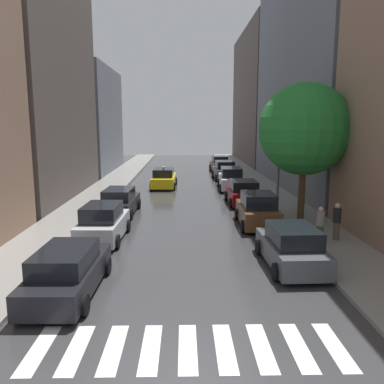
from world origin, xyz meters
name	(u,v)px	position (x,y,z in m)	size (l,w,h in m)	color
ground_plane	(185,191)	(0.00, 24.00, -0.02)	(28.00, 72.00, 0.04)	#343437
sidewalk_left	(104,190)	(-6.50, 24.00, 0.07)	(3.00, 72.00, 0.15)	gray
sidewalk_right	(265,190)	(6.50, 24.00, 0.07)	(3.00, 72.00, 0.15)	gray
crosswalk_stripes	(188,348)	(0.00, 1.41, 0.01)	(7.65, 2.20, 0.01)	silver
building_left_mid	(28,68)	(-11.00, 21.51, 9.19)	(6.00, 14.93, 18.38)	#564C47
building_left_far	(85,121)	(-11.00, 37.21, 5.67)	(6.00, 14.21, 11.33)	slate
building_right_mid	(321,44)	(11.00, 25.58, 11.64)	(6.00, 21.91, 23.27)	slate
building_right_far	(265,98)	(11.00, 47.83, 8.85)	(6.00, 21.27, 17.69)	#564C47
parked_car_left_nearest	(68,272)	(-3.80, 4.62, 0.73)	(2.07, 4.75, 1.55)	black
parked_car_left_second	(103,223)	(-3.85, 10.49, 0.81)	(2.09, 4.20, 1.73)	#B2B7BF
parked_car_left_third	(120,202)	(-3.95, 15.86, 0.74)	(2.16, 4.57, 1.57)	black
parked_car_right_nearest	(292,248)	(3.99, 6.86, 0.76)	(2.14, 4.25, 1.62)	#474C51
parked_car_right_second	(258,211)	(3.82, 12.91, 0.83)	(2.11, 4.08, 1.80)	brown
parked_car_right_third	(243,193)	(3.91, 18.72, 0.76)	(2.17, 4.03, 1.63)	maroon
parked_car_right_fourth	(231,179)	(3.81, 24.83, 0.84)	(2.18, 4.86, 1.82)	silver
parked_car_right_fifth	(224,171)	(3.88, 30.88, 0.83)	(2.23, 4.43, 1.78)	#474C51
parked_car_right_sixth	(219,164)	(3.96, 37.20, 0.81)	(2.14, 4.26, 1.74)	brown
taxi_midroad	(164,178)	(-1.79, 25.86, 0.76)	(2.18, 4.66, 1.81)	yellow
pedestrian_foreground	(320,224)	(5.96, 9.45, 1.00)	(0.36, 0.36, 1.63)	#38513D
pedestrian_by_kerb	(337,221)	(6.85, 9.86, 1.04)	(0.36, 0.36, 1.70)	brown
street_tree_right	(305,130)	(6.34, 13.66, 5.07)	(4.89, 4.89, 7.37)	#513823
lamp_post_right	(279,144)	(5.55, 15.84, 4.18)	(0.60, 0.28, 6.99)	#595B60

